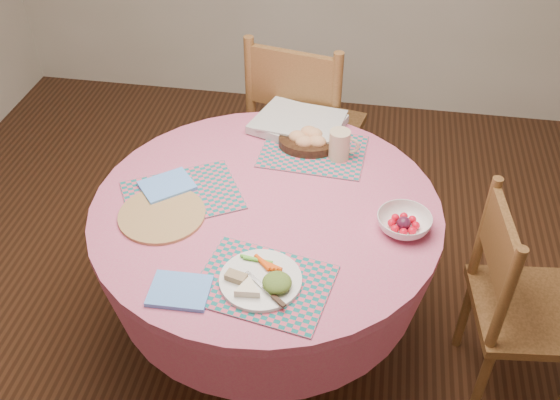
{
  "coord_description": "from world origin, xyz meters",
  "views": [
    {
      "loc": [
        0.33,
        -1.64,
        2.17
      ],
      "look_at": [
        0.05,
        0.0,
        0.78
      ],
      "focal_mm": 40.0,
      "sensor_mm": 36.0,
      "label": 1
    }
  ],
  "objects_px": {
    "dinner_plate": "(263,280)",
    "chair_right": "(518,302)",
    "chair_back": "(302,129)",
    "dining_table": "(267,245)",
    "fruit_bowl": "(404,223)",
    "bread_bowl": "(308,140)",
    "wicker_trivet": "(162,215)",
    "latte_mug": "(340,145)"
  },
  "relations": [
    {
      "from": "chair_back",
      "to": "fruit_bowl",
      "type": "xyz_separation_m",
      "value": [
        0.46,
        -0.87,
        0.24
      ]
    },
    {
      "from": "wicker_trivet",
      "to": "latte_mug",
      "type": "xyz_separation_m",
      "value": [
        0.57,
        0.44,
        0.06
      ]
    },
    {
      "from": "dinner_plate",
      "to": "latte_mug",
      "type": "height_order",
      "value": "latte_mug"
    },
    {
      "from": "bread_bowl",
      "to": "latte_mug",
      "type": "relative_size",
      "value": 1.96
    },
    {
      "from": "dining_table",
      "to": "bread_bowl",
      "type": "xyz_separation_m",
      "value": [
        0.1,
        0.37,
        0.23
      ]
    },
    {
      "from": "chair_right",
      "to": "fruit_bowl",
      "type": "height_order",
      "value": "chair_right"
    },
    {
      "from": "dining_table",
      "to": "chair_right",
      "type": "relative_size",
      "value": 1.4
    },
    {
      "from": "chair_back",
      "to": "bread_bowl",
      "type": "bearing_deg",
      "value": 111.97
    },
    {
      "from": "chair_right",
      "to": "latte_mug",
      "type": "bearing_deg",
      "value": 55.51
    },
    {
      "from": "wicker_trivet",
      "to": "chair_back",
      "type": "bearing_deg",
      "value": 68.86
    },
    {
      "from": "chair_back",
      "to": "wicker_trivet",
      "type": "relative_size",
      "value": 3.45
    },
    {
      "from": "chair_right",
      "to": "fruit_bowl",
      "type": "relative_size",
      "value": 4.33
    },
    {
      "from": "dining_table",
      "to": "fruit_bowl",
      "type": "relative_size",
      "value": 6.04
    },
    {
      "from": "dining_table",
      "to": "latte_mug",
      "type": "bearing_deg",
      "value": 54.54
    },
    {
      "from": "chair_back",
      "to": "dinner_plate",
      "type": "relative_size",
      "value": 4.08
    },
    {
      "from": "fruit_bowl",
      "to": "chair_back",
      "type": "bearing_deg",
      "value": 117.83
    },
    {
      "from": "bread_bowl",
      "to": "fruit_bowl",
      "type": "distance_m",
      "value": 0.57
    },
    {
      "from": "dinner_plate",
      "to": "dining_table",
      "type": "bearing_deg",
      "value": 99.03
    },
    {
      "from": "chair_right",
      "to": "chair_back",
      "type": "height_order",
      "value": "chair_back"
    },
    {
      "from": "chair_back",
      "to": "dining_table",
      "type": "bearing_deg",
      "value": 100.63
    },
    {
      "from": "bread_bowl",
      "to": "dining_table",
      "type": "bearing_deg",
      "value": -104.7
    },
    {
      "from": "dinner_plate",
      "to": "fruit_bowl",
      "type": "distance_m",
      "value": 0.53
    },
    {
      "from": "latte_mug",
      "to": "wicker_trivet",
      "type": "bearing_deg",
      "value": -142.57
    },
    {
      "from": "dining_table",
      "to": "latte_mug",
      "type": "xyz_separation_m",
      "value": [
        0.23,
        0.32,
        0.26
      ]
    },
    {
      "from": "dining_table",
      "to": "fruit_bowl",
      "type": "xyz_separation_m",
      "value": [
        0.48,
        -0.05,
        0.22
      ]
    },
    {
      "from": "wicker_trivet",
      "to": "latte_mug",
      "type": "height_order",
      "value": "latte_mug"
    },
    {
      "from": "dinner_plate",
      "to": "chair_right",
      "type": "bearing_deg",
      "value": 20.61
    },
    {
      "from": "dining_table",
      "to": "dinner_plate",
      "type": "xyz_separation_m",
      "value": [
        0.06,
        -0.37,
        0.22
      ]
    },
    {
      "from": "chair_right",
      "to": "wicker_trivet",
      "type": "distance_m",
      "value": 1.3
    },
    {
      "from": "dining_table",
      "to": "dinner_plate",
      "type": "distance_m",
      "value": 0.43
    },
    {
      "from": "dinner_plate",
      "to": "bread_bowl",
      "type": "height_order",
      "value": "bread_bowl"
    },
    {
      "from": "bread_bowl",
      "to": "fruit_bowl",
      "type": "relative_size",
      "value": 1.12
    },
    {
      "from": "chair_back",
      "to": "dinner_plate",
      "type": "height_order",
      "value": "chair_back"
    },
    {
      "from": "dining_table",
      "to": "wicker_trivet",
      "type": "relative_size",
      "value": 4.13
    },
    {
      "from": "latte_mug",
      "to": "chair_back",
      "type": "bearing_deg",
      "value": 112.65
    },
    {
      "from": "dinner_plate",
      "to": "fruit_bowl",
      "type": "relative_size",
      "value": 1.24
    },
    {
      "from": "dining_table",
      "to": "fruit_bowl",
      "type": "height_order",
      "value": "fruit_bowl"
    },
    {
      "from": "dining_table",
      "to": "fruit_bowl",
      "type": "bearing_deg",
      "value": -5.67
    },
    {
      "from": "bread_bowl",
      "to": "dinner_plate",
      "type": "bearing_deg",
      "value": -93.0
    },
    {
      "from": "chair_right",
      "to": "latte_mug",
      "type": "xyz_separation_m",
      "value": [
        -0.69,
        0.37,
        0.35
      ]
    },
    {
      "from": "dinner_plate",
      "to": "chair_back",
      "type": "bearing_deg",
      "value": 91.91
    },
    {
      "from": "chair_back",
      "to": "latte_mug",
      "type": "distance_m",
      "value": 0.61
    }
  ]
}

